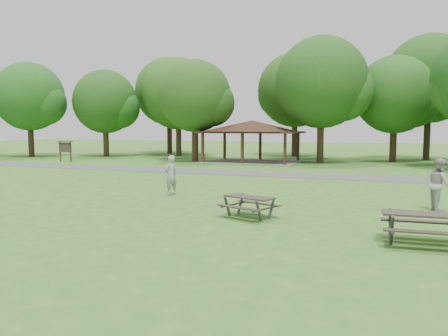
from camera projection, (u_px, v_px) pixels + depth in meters
ground at (160, 211)px, 16.11m from camera, size 160.00×160.00×0.00m
asphalt_path at (264, 174)px, 29.12m from camera, size 120.00×3.20×0.02m
pavilion at (252, 128)px, 39.56m from camera, size 8.60×7.01×3.76m
notice_board at (65, 147)px, 39.89m from camera, size 1.60×0.30×1.88m
tree_row_a at (30, 99)px, 46.02m from camera, size 7.56×7.20×9.97m
tree_row_b at (106, 104)px, 46.81m from camera, size 7.14×6.80×9.28m
tree_row_c at (179, 96)px, 47.46m from camera, size 8.19×7.80×10.67m
tree_row_d at (196, 98)px, 39.71m from camera, size 6.93×6.60×9.27m
tree_row_e at (323, 85)px, 37.98m from camera, size 8.40×8.00×11.02m
tree_row_f at (396, 97)px, 39.17m from camera, size 7.35×7.00×9.55m
tree_deep_a at (170, 94)px, 51.74m from camera, size 8.40×8.00×11.38m
tree_deep_b at (296, 92)px, 46.84m from camera, size 8.40×8.00×11.13m
tree_deep_c at (430, 81)px, 41.19m from camera, size 8.82×8.40×11.90m
picnic_table_middle at (249, 201)px, 14.95m from camera, size 2.12×1.91×0.76m
picnic_table_far at (423, 221)px, 11.46m from camera, size 2.12×1.75×0.87m
frisbee_in_flight at (267, 173)px, 18.42m from camera, size 0.31×0.31×0.02m
frisbee_thrower at (171, 175)px, 19.99m from camera, size 0.67×0.78×1.82m
frisbee_catcher at (439, 184)px, 16.21m from camera, size 0.97×1.12×1.96m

